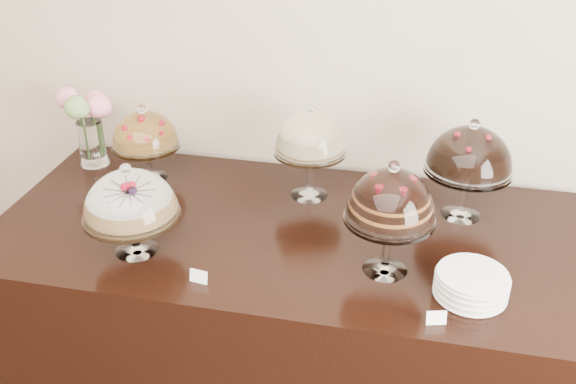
% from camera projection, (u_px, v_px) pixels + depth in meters
% --- Properties ---
extents(wall_back, '(5.00, 0.04, 3.00)m').
position_uv_depth(wall_back, '(256.00, 23.00, 2.58)').
color(wall_back, '#BFAF9A').
rests_on(wall_back, ground).
extents(display_counter, '(2.20, 1.00, 0.90)m').
position_uv_depth(display_counter, '(291.00, 322.00, 2.58)').
color(display_counter, black).
rests_on(display_counter, ground).
extents(cake_stand_sugar_sponge, '(0.33, 0.33, 0.34)m').
position_uv_depth(cake_stand_sugar_sponge, '(130.00, 199.00, 2.14)').
color(cake_stand_sugar_sponge, white).
rests_on(cake_stand_sugar_sponge, display_counter).
extents(cake_stand_choco_layer, '(0.29, 0.29, 0.41)m').
position_uv_depth(cake_stand_choco_layer, '(391.00, 200.00, 2.01)').
color(cake_stand_choco_layer, white).
rests_on(cake_stand_choco_layer, display_counter).
extents(cake_stand_cheesecake, '(0.28, 0.28, 0.39)m').
position_uv_depth(cake_stand_cheesecake, '(310.00, 137.00, 2.45)').
color(cake_stand_cheesecake, white).
rests_on(cake_stand_cheesecake, display_counter).
extents(cake_stand_dark_choco, '(0.32, 0.32, 0.39)m').
position_uv_depth(cake_stand_dark_choco, '(470.00, 154.00, 2.32)').
color(cake_stand_dark_choco, white).
rests_on(cake_stand_dark_choco, display_counter).
extents(cake_stand_fruit_tart, '(0.28, 0.28, 0.33)m').
position_uv_depth(cake_stand_fruit_tart, '(145.00, 133.00, 2.61)').
color(cake_stand_fruit_tart, white).
rests_on(cake_stand_fruit_tart, display_counter).
extents(flower_vase, '(0.25, 0.24, 0.34)m').
position_uv_depth(flower_vase, '(87.00, 119.00, 2.72)').
color(flower_vase, white).
rests_on(flower_vase, display_counter).
extents(plate_stack, '(0.22, 0.22, 0.08)m').
position_uv_depth(plate_stack, '(471.00, 284.00, 2.00)').
color(plate_stack, white).
rests_on(plate_stack, display_counter).
extents(price_card_left, '(0.06, 0.02, 0.04)m').
position_uv_depth(price_card_left, '(199.00, 276.00, 2.07)').
color(price_card_left, white).
rests_on(price_card_left, display_counter).
extents(price_card_right, '(0.06, 0.03, 0.04)m').
position_uv_depth(price_card_right, '(436.00, 318.00, 1.89)').
color(price_card_right, white).
rests_on(price_card_right, display_counter).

